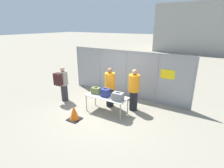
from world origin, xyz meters
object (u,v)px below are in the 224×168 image
at_px(suitcase_navy, 106,93).
at_px(suitcase_grey, 118,96).
at_px(security_worker_far, 134,90).
at_px(utility_trailer, 149,79).
at_px(security_worker_near, 110,87).
at_px(traffic_cone, 74,113).
at_px(inspection_table, 106,97).
at_px(suitcase_olive, 96,91).
at_px(traveler_hooded, 63,83).

xyz_separation_m(suitcase_navy, suitcase_grey, (0.60, -0.06, -0.01)).
bearing_deg(security_worker_far, utility_trailer, -59.25).
height_order(security_worker_near, traffic_cone, security_worker_near).
bearing_deg(inspection_table, security_worker_far, 43.09).
distance_m(suitcase_olive, traveler_hooded, 1.85).
distance_m(inspection_table, traffic_cone, 1.42).
height_order(inspection_table, suitcase_olive, suitcase_olive).
bearing_deg(inspection_table, traffic_cone, -122.59).
bearing_deg(traffic_cone, suitcase_olive, 80.18).
relative_size(inspection_table, suitcase_navy, 5.11).
bearing_deg(security_worker_near, utility_trailer, -100.25).
bearing_deg(security_worker_far, inspection_table, 65.07).
xyz_separation_m(suitcase_navy, traffic_cone, (-0.72, -1.11, -0.61)).
height_order(suitcase_olive, traveler_hooded, traveler_hooded).
bearing_deg(security_worker_near, inspection_table, 106.45).
relative_size(security_worker_far, utility_trailer, 0.52).
distance_m(inspection_table, suitcase_olive, 0.56).
bearing_deg(traveler_hooded, suitcase_navy, -21.20).
relative_size(traveler_hooded, utility_trailer, 0.48).
relative_size(suitcase_olive, security_worker_near, 0.23).
relative_size(inspection_table, utility_trailer, 0.51).
xyz_separation_m(inspection_table, security_worker_far, (0.84, 0.79, 0.25)).
bearing_deg(suitcase_olive, utility_trailer, 78.61).
distance_m(suitcase_grey, utility_trailer, 4.36).
xyz_separation_m(suitcase_olive, security_worker_far, (1.38, 0.78, 0.06)).
relative_size(suitcase_navy, security_worker_far, 0.19).
xyz_separation_m(suitcase_olive, suitcase_navy, (0.51, -0.05, 0.03)).
relative_size(security_worker_far, traffic_cone, 3.00).
bearing_deg(traveler_hooded, security_worker_far, -7.10).
bearing_deg(utility_trailer, security_worker_near, -97.99).
xyz_separation_m(inspection_table, suitcase_grey, (0.59, -0.10, 0.21)).
bearing_deg(traffic_cone, security_worker_near, 72.74).
height_order(suitcase_olive, suitcase_grey, suitcase_grey).
height_order(traveler_hooded, traffic_cone, traveler_hooded).
xyz_separation_m(security_worker_far, traffic_cone, (-1.58, -1.94, -0.64)).
xyz_separation_m(security_worker_near, traffic_cone, (-0.54, -1.73, -0.63)).
xyz_separation_m(traveler_hooded, utility_trailer, (2.70, 4.29, -0.55)).
xyz_separation_m(suitcase_grey, traffic_cone, (-1.32, -1.05, -0.60)).
distance_m(suitcase_grey, traffic_cone, 1.79).
bearing_deg(traffic_cone, traveler_hooded, 146.92).
distance_m(suitcase_olive, security_worker_near, 0.66).
distance_m(inspection_table, utility_trailer, 4.24).
xyz_separation_m(suitcase_olive, traveler_hooded, (-1.85, -0.09, 0.05)).
bearing_deg(suitcase_grey, security_worker_near, 139.06).
distance_m(suitcase_olive, traffic_cone, 1.31).
bearing_deg(suitcase_navy, traveler_hooded, -179.13).
height_order(utility_trailer, traffic_cone, utility_trailer).
relative_size(suitcase_grey, security_worker_far, 0.24).
bearing_deg(security_worker_near, suitcase_navy, 103.86).
xyz_separation_m(suitcase_grey, security_worker_near, (-0.78, 0.68, 0.03)).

